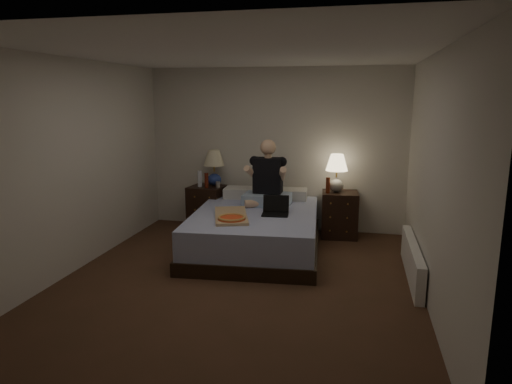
% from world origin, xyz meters
% --- Properties ---
extents(floor, '(4.00, 4.50, 0.00)m').
position_xyz_m(floor, '(0.00, 0.00, 0.00)').
color(floor, '#543424').
rests_on(floor, ground).
extents(ceiling, '(4.00, 4.50, 0.00)m').
position_xyz_m(ceiling, '(0.00, 0.00, 2.50)').
color(ceiling, white).
rests_on(ceiling, ground).
extents(wall_back, '(4.00, 0.00, 2.50)m').
position_xyz_m(wall_back, '(0.00, 2.25, 1.25)').
color(wall_back, silver).
rests_on(wall_back, ground).
extents(wall_front, '(4.00, 0.00, 2.50)m').
position_xyz_m(wall_front, '(0.00, -2.25, 1.25)').
color(wall_front, silver).
rests_on(wall_front, ground).
extents(wall_left, '(0.00, 4.50, 2.50)m').
position_xyz_m(wall_left, '(-2.00, 0.00, 1.25)').
color(wall_left, silver).
rests_on(wall_left, ground).
extents(wall_right, '(0.00, 4.50, 2.50)m').
position_xyz_m(wall_right, '(2.00, 0.00, 1.25)').
color(wall_right, silver).
rests_on(wall_right, ground).
extents(bed, '(1.78, 2.28, 0.54)m').
position_xyz_m(bed, '(-0.05, 1.08, 0.27)').
color(bed, '#5867B0').
rests_on(bed, floor).
extents(nightstand_left, '(0.59, 0.54, 0.68)m').
position_xyz_m(nightstand_left, '(-1.01, 1.94, 0.34)').
color(nightstand_left, black).
rests_on(nightstand_left, floor).
extents(nightstand_right, '(0.56, 0.51, 0.68)m').
position_xyz_m(nightstand_right, '(1.04, 1.96, 0.34)').
color(nightstand_right, black).
rests_on(nightstand_right, floor).
extents(lamp_left, '(0.35, 0.35, 0.56)m').
position_xyz_m(lamp_left, '(-0.92, 2.03, 0.96)').
color(lamp_left, navy).
rests_on(lamp_left, nightstand_left).
extents(lamp_right, '(0.33, 0.33, 0.56)m').
position_xyz_m(lamp_right, '(0.97, 1.97, 0.96)').
color(lamp_right, '#9C9C94').
rests_on(lamp_right, nightstand_right).
extents(water_bottle, '(0.07, 0.07, 0.25)m').
position_xyz_m(water_bottle, '(-1.11, 1.88, 0.81)').
color(water_bottle, white).
rests_on(water_bottle, nightstand_left).
extents(soda_can, '(0.07, 0.07, 0.10)m').
position_xyz_m(soda_can, '(-0.81, 1.86, 0.73)').
color(soda_can, '#B4B4AF').
rests_on(soda_can, nightstand_left).
extents(beer_bottle_left, '(0.06, 0.06, 0.23)m').
position_xyz_m(beer_bottle_left, '(-0.99, 1.83, 0.80)').
color(beer_bottle_left, '#591A0C').
rests_on(beer_bottle_left, nightstand_left).
extents(beer_bottle_right, '(0.06, 0.06, 0.23)m').
position_xyz_m(beer_bottle_right, '(0.86, 1.86, 0.79)').
color(beer_bottle_right, '#5D200D').
rests_on(beer_bottle_right, nightstand_right).
extents(person, '(0.67, 0.53, 0.93)m').
position_xyz_m(person, '(0.03, 1.51, 1.01)').
color(person, black).
rests_on(person, bed).
extents(laptop, '(0.36, 0.31, 0.24)m').
position_xyz_m(laptop, '(0.24, 0.96, 0.66)').
color(laptop, black).
rests_on(laptop, bed).
extents(pizza_box, '(0.62, 0.85, 0.08)m').
position_xyz_m(pizza_box, '(-0.22, 0.52, 0.58)').
color(pizza_box, tan).
rests_on(pizza_box, bed).
extents(radiator, '(0.10, 1.60, 0.40)m').
position_xyz_m(radiator, '(1.93, 0.55, 0.20)').
color(radiator, white).
rests_on(radiator, floor).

